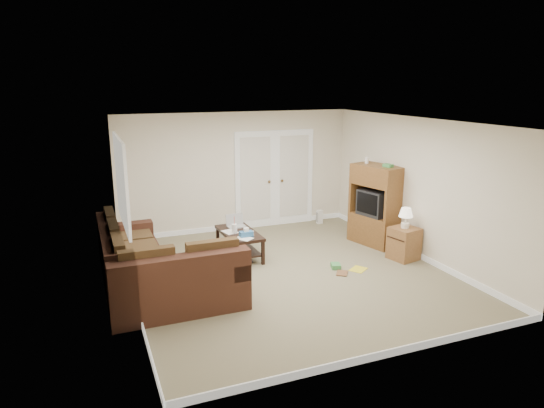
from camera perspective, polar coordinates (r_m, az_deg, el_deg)
name	(u,v)px	position (r m, az deg, el deg)	size (l,w,h in m)	color
floor	(288,274)	(8.14, 1.91, -8.18)	(5.50, 5.50, 0.00)	gray
ceiling	(289,122)	(7.55, 2.07, 9.65)	(5.00, 5.50, 0.02)	white
wall_left	(127,216)	(7.16, -16.70, -1.37)	(0.02, 5.50, 2.50)	#EFE4CF
wall_right	(417,188)	(9.02, 16.72, 1.77)	(0.02, 5.50, 2.50)	#EFE4CF
wall_back	(237,172)	(10.27, -4.15, 3.80)	(5.00, 0.02, 2.50)	#EFE4CF
wall_front	(390,257)	(5.45, 13.67, -6.04)	(5.00, 0.02, 2.50)	#EFE4CF
baseboards	(288,271)	(8.12, 1.92, -7.86)	(5.00, 5.50, 0.10)	silver
french_doors	(275,179)	(10.56, 0.33, 2.94)	(1.80, 0.05, 2.13)	silver
window_left	(122,182)	(8.06, -17.26, 2.49)	(0.05, 1.92, 1.42)	silver
sectional_sofa	(151,270)	(7.56, -14.06, -7.58)	(1.93, 2.87, 0.88)	#47271B
coffee_table	(239,243)	(8.84, -3.88, -4.56)	(0.61, 1.17, 0.79)	black
tv_armoire	(376,205)	(9.59, 12.12, -0.07)	(0.76, 1.08, 1.67)	brown
side_cabinet	(404,241)	(8.98, 15.27, -4.19)	(0.53, 0.53, 0.95)	brown
space_heater	(319,217)	(10.93, 5.61, -1.51)	(0.12, 0.10, 0.30)	white
floor_magazine	(358,269)	(8.43, 10.12, -7.57)	(0.30, 0.23, 0.01)	yellow
floor_greenbox	(336,266)	(8.41, 7.51, -7.24)	(0.15, 0.20, 0.08)	#43944B
floor_book	(337,273)	(8.21, 7.61, -8.01)	(0.18, 0.24, 0.02)	brown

